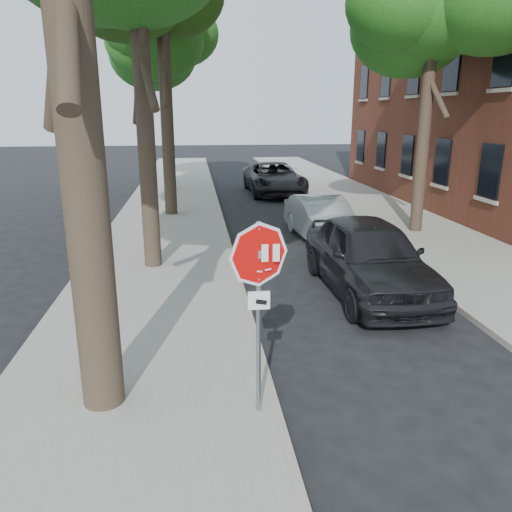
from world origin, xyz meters
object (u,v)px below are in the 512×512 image
Objects in this scene: tree_right at (433,3)px; tree_far at (164,45)px; car_a at (369,256)px; car_b at (322,219)px; car_d at (274,178)px; stop_sign at (259,283)px.

tree_far is at bearing 128.34° from tree_right.
car_b is at bearing 86.86° from car_a.
tree_far is 1.65× the size of car_d.
car_b is 9.66m from car_d.
car_b is (-3.38, -0.55, -6.52)m from tree_right.
stop_sign reaches higher than car_a.
stop_sign is 13.23m from tree_right.
tree_far is at bearing 159.36° from car_d.
car_a is at bearing -122.93° from tree_right.
car_a reaches higher than car_d.
tree_far is 2.20× the size of car_b.
tree_far reaches higher than car_a.
car_a is 14.59m from car_d.
tree_far is 1.00× the size of tree_right.
stop_sign is 0.62× the size of car_b.
tree_right is 7.36m from car_b.
car_d is at bearing 85.65° from car_b.
car_d is at bearing 80.31° from stop_sign.
tree_far is 8.55m from car_d.
tree_far and tree_right have the same top height.
tree_right is at bearing -70.54° from car_d.
tree_far is 14.29m from car_b.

